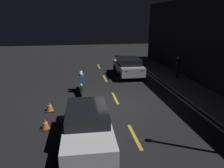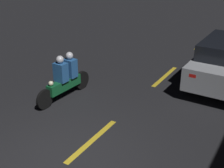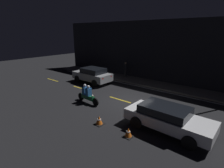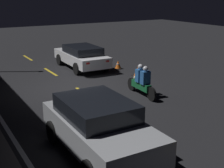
{
  "view_description": "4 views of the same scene",
  "coord_description": "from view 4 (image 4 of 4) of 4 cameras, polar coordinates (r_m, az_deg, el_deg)",
  "views": [
    {
      "loc": [
        11.12,
        -2.22,
        4.66
      ],
      "look_at": [
        -1.17,
        -0.16,
        0.84
      ],
      "focal_mm": 35.0,
      "sensor_mm": 36.0,
      "label": 1
    },
    {
      "loc": [
        4.02,
        3.54,
        4.22
      ],
      "look_at": [
        -2.33,
        -0.25,
        0.88
      ],
      "focal_mm": 50.0,
      "sensor_mm": 36.0,
      "label": 2
    },
    {
      "loc": [
        6.36,
        -9.96,
        4.95
      ],
      "look_at": [
        -1.36,
        -0.51,
        1.3
      ],
      "focal_mm": 28.0,
      "sensor_mm": 36.0,
      "label": 3
    },
    {
      "loc": [
        -12.8,
        5.61,
        4.27
      ],
      "look_at": [
        -2.64,
        -0.37,
        0.8
      ],
      "focal_mm": 50.0,
      "sensor_mm": 36.0,
      "label": 4
    }
  ],
  "objects": [
    {
      "name": "sedan_white",
      "position": [
        18.25,
        -5.59,
        5.14
      ],
      "size": [
        4.43,
        1.99,
        1.32
      ],
      "rotation": [
        0.0,
        0.0,
        -0.03
      ],
      "color": "silver",
      "rests_on": "ground"
    },
    {
      "name": "hatchback_silver",
      "position": [
        8.48,
        -2.44,
        -7.63
      ],
      "size": [
        4.09,
        2.01,
        1.52
      ],
      "rotation": [
        0.0,
        0.0,
        3.13
      ],
      "color": "#9EA0A5",
      "rests_on": "ground"
    },
    {
      "name": "lane_dash_d",
      "position": [
        17.76,
        -11.17,
        2.19
      ],
      "size": [
        2.0,
        0.14,
        0.01
      ],
      "color": "gold",
      "rests_on": "ground"
    },
    {
      "name": "ground_plane",
      "position": [
        14.62,
        -6.53,
        -0.69
      ],
      "size": [
        56.0,
        56.0,
        0.0
      ],
      "primitive_type": "plane",
      "color": "black"
    },
    {
      "name": "lane_dash_c",
      "position": [
        13.75,
        -4.82,
        -1.73
      ],
      "size": [
        2.0,
        0.14,
        0.01
      ],
      "color": "gold",
      "rests_on": "ground"
    },
    {
      "name": "lane_dash_e",
      "position": [
        21.96,
        -15.15,
        4.64
      ],
      "size": [
        2.0,
        0.14,
        0.01
      ],
      "color": "gold",
      "rests_on": "ground"
    },
    {
      "name": "traffic_cone_mid",
      "position": [
        18.12,
        1.12,
        3.54
      ],
      "size": [
        0.46,
        0.46,
        0.48
      ],
      "color": "black",
      "rests_on": "ground"
    },
    {
      "name": "traffic_cone_near",
      "position": [
        16.56,
        4.69,
        2.26
      ],
      "size": [
        0.5,
        0.5,
        0.49
      ],
      "color": "black",
      "rests_on": "ground"
    },
    {
      "name": "lane_dash_b",
      "position": [
        10.15,
        6.46,
        -8.57
      ],
      "size": [
        2.0,
        0.14,
        0.01
      ],
      "color": "gold",
      "rests_on": "ground"
    },
    {
      "name": "motorcycle",
      "position": [
        13.29,
        5.52,
        0.47
      ],
      "size": [
        2.19,
        0.4,
        1.36
      ],
      "rotation": [
        0.0,
        0.0,
        -0.06
      ],
      "color": "black",
      "rests_on": "ground"
    }
  ]
}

